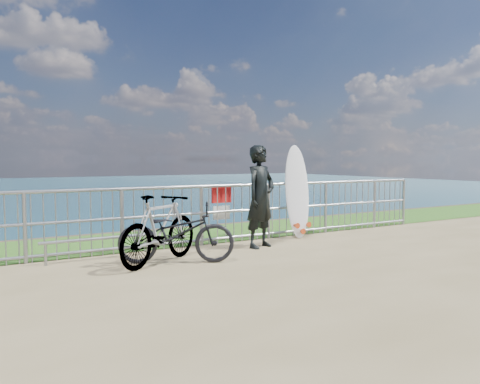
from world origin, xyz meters
TOP-DOWN VIEW (x-y plane):
  - grass_strip at (0.00, 2.70)m, footprint 120.00×120.00m
  - railing at (0.02, 1.60)m, footprint 10.06×0.10m
  - surfer at (0.34, 0.89)m, footprint 0.79×0.64m
  - surfboard at (1.60, 1.44)m, footprint 0.61×0.57m
  - bicycle_near at (-1.49, 0.47)m, footprint 1.87×1.35m
  - bicycle_far at (-1.72, 0.55)m, footprint 1.79×1.34m
  - bike_rack at (-2.47, 1.27)m, footprint 1.79×0.05m

SIDE VIEW (x-z plane):
  - grass_strip at x=0.00m, z-range 0.01..0.01m
  - bike_rack at x=-2.47m, z-range 0.12..0.49m
  - bicycle_near at x=-1.49m, z-range 0.00..0.94m
  - bicycle_far at x=-1.72m, z-range 0.00..1.07m
  - railing at x=0.02m, z-range 0.01..1.14m
  - surfboard at x=1.60m, z-range -0.08..1.84m
  - surfer at x=0.34m, z-range 0.00..1.85m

